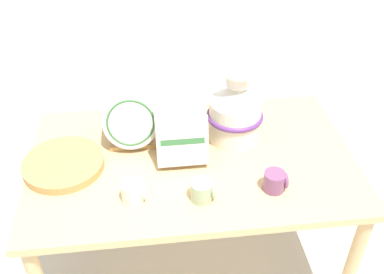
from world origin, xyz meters
The scene contains 9 objects.
ground_plane centered at (0.00, 0.00, 0.00)m, with size 14.00×14.00×0.00m, color beige.
display_table centered at (0.00, 0.00, 0.58)m, with size 1.37×0.83×0.65m.
ceramic_vase centered at (0.20, 0.12, 0.80)m, with size 0.25×0.25×0.34m.
dish_rack_round_plates centered at (-0.25, 0.15, 0.76)m, with size 0.23×0.22×0.25m.
dish_rack_square_plates centered at (-0.04, 0.02, 0.74)m, with size 0.21×0.21×0.23m.
wicker_charger_stack centered at (-0.53, 0.00, 0.67)m, with size 0.33×0.33×0.04m.
mug_cream_glaze centered at (-0.25, -0.22, 0.69)m, with size 0.09×0.08×0.08m.
mug_sage_glaze centered at (0.01, -0.24, 0.69)m, with size 0.09×0.08×0.08m.
mug_plum_glaze centered at (0.30, -0.23, 0.69)m, with size 0.09×0.08×0.08m.
Camera 1 is at (-0.17, -1.44, 1.88)m, focal length 42.00 mm.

